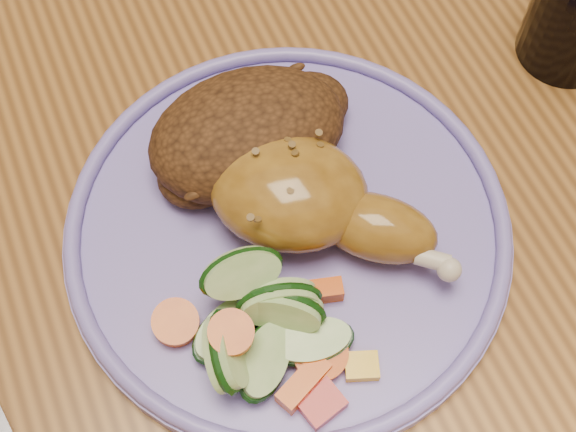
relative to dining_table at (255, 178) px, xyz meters
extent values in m
plane|color=brown|center=(0.00, 0.00, -0.67)|extent=(4.00, 4.00, 0.00)
cube|color=#905C26|center=(0.00, 0.00, 0.06)|extent=(0.90, 1.40, 0.04)
cylinder|color=#4C2D16|center=(-0.18, 0.37, -0.46)|extent=(0.04, 0.04, 0.41)
cylinder|color=#4C2D16|center=(0.18, 0.37, -0.46)|extent=(0.04, 0.04, 0.41)
cylinder|color=#7B6BC5|center=(-0.01, -0.09, 0.09)|extent=(0.27, 0.27, 0.01)
torus|color=#7B6BC5|center=(-0.01, -0.09, 0.10)|extent=(0.27, 0.27, 0.01)
ellipsoid|color=#9A6A20|center=(-0.01, -0.08, 0.12)|extent=(0.12, 0.12, 0.05)
ellipsoid|color=#9A6A20|center=(0.03, -0.12, 0.11)|extent=(0.08, 0.08, 0.04)
sphere|color=beige|center=(0.06, -0.16, 0.11)|extent=(0.01, 0.01, 0.01)
ellipsoid|color=#472811|center=(-0.01, -0.03, 0.12)|extent=(0.12, 0.09, 0.05)
ellipsoid|color=#472811|center=(0.03, -0.02, 0.11)|extent=(0.06, 0.05, 0.03)
ellipsoid|color=#472811|center=(-0.05, -0.04, 0.11)|extent=(0.05, 0.05, 0.03)
cube|color=#A50A05|center=(-0.04, -0.20, 0.10)|extent=(0.03, 0.02, 0.01)
cube|color=#E5A507|center=(-0.01, -0.19, 0.10)|extent=(0.02, 0.02, 0.01)
cube|color=#FA5908|center=(-0.01, -0.14, 0.10)|extent=(0.03, 0.02, 0.01)
cylinder|color=#FA5908|center=(-0.10, -0.12, 0.10)|extent=(0.03, 0.03, 0.02)
cylinder|color=#FA5908|center=(-0.07, -0.15, 0.13)|extent=(0.02, 0.03, 0.01)
cylinder|color=#FA5908|center=(-0.03, -0.17, 0.10)|extent=(0.03, 0.03, 0.02)
cube|color=#FA5908|center=(-0.04, -0.19, 0.10)|extent=(0.04, 0.03, 0.01)
cylinder|color=#C0DE90|center=(-0.04, -0.14, 0.12)|extent=(0.05, 0.04, 0.05)
cylinder|color=#C0DE90|center=(-0.03, -0.17, 0.10)|extent=(0.05, 0.05, 0.02)
cylinder|color=#C0DE90|center=(-0.07, -0.14, 0.10)|extent=(0.06, 0.06, 0.02)
cylinder|color=#C0DE90|center=(-0.06, -0.17, 0.11)|extent=(0.06, 0.06, 0.02)
cylinder|color=#C0DE90|center=(-0.08, -0.16, 0.12)|extent=(0.04, 0.05, 0.04)
cylinder|color=#C0DE90|center=(-0.05, -0.12, 0.13)|extent=(0.04, 0.04, 0.04)
cylinder|color=#C0DE90|center=(-0.04, -0.15, 0.12)|extent=(0.05, 0.05, 0.05)
camera|label=1|loc=(-0.10, -0.29, 0.53)|focal=50.00mm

